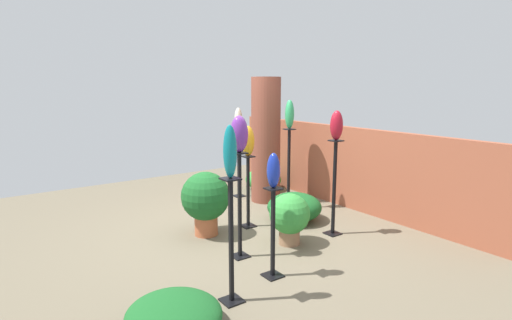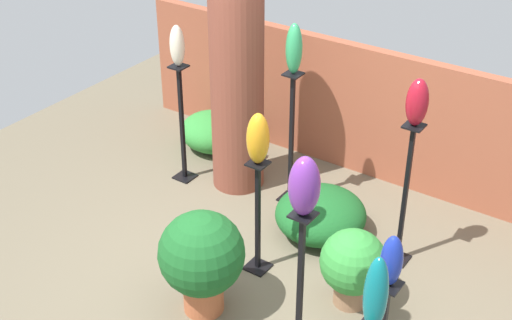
% 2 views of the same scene
% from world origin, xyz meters
% --- Properties ---
extents(ground_plane, '(8.00, 8.00, 0.00)m').
position_xyz_m(ground_plane, '(0.00, 0.00, 0.00)').
color(ground_plane, '#6B604C').
extents(brick_wall_back, '(5.60, 0.12, 1.39)m').
position_xyz_m(brick_wall_back, '(0.00, 2.22, 0.69)').
color(brick_wall_back, '#9E5138').
rests_on(brick_wall_back, ground).
extents(brick_pillar, '(0.52, 0.52, 2.22)m').
position_xyz_m(brick_pillar, '(-1.02, 1.28, 1.11)').
color(brick_pillar, brown).
rests_on(brick_pillar, ground).
extents(pedestal_teal, '(0.20, 0.20, 1.24)m').
position_xyz_m(pedestal_teal, '(1.58, -1.08, 0.57)').
color(pedestal_teal, black).
rests_on(pedestal_teal, ground).
extents(pedestal_ruby, '(0.20, 0.20, 1.34)m').
position_xyz_m(pedestal_ruby, '(0.88, 1.05, 0.62)').
color(pedestal_ruby, black).
rests_on(pedestal_ruby, ground).
extents(pedestal_violet, '(0.20, 0.20, 1.30)m').
position_xyz_m(pedestal_violet, '(0.76, -0.44, 0.60)').
color(pedestal_violet, black).
rests_on(pedestal_violet, ground).
extents(pedestal_amber, '(0.20, 0.20, 1.07)m').
position_xyz_m(pedestal_amber, '(-0.07, 0.25, 0.49)').
color(pedestal_amber, black).
rests_on(pedestal_amber, ground).
extents(pedestal_ivory, '(0.20, 0.20, 1.27)m').
position_xyz_m(pedestal_ivory, '(-1.53, 1.04, 0.58)').
color(pedestal_ivory, black).
rests_on(pedestal_ivory, ground).
extents(pedestal_cobalt, '(0.20, 0.20, 1.01)m').
position_xyz_m(pedestal_cobalt, '(1.40, -0.43, 0.46)').
color(pedestal_cobalt, black).
rests_on(pedestal_cobalt, ground).
extents(pedestal_jade, '(0.20, 0.20, 1.37)m').
position_xyz_m(pedestal_jade, '(-0.41, 1.31, 0.63)').
color(pedestal_jade, black).
rests_on(pedestal_jade, ground).
extents(art_vase_teal, '(0.13, 0.13, 0.49)m').
position_xyz_m(art_vase_teal, '(1.58, -1.08, 1.48)').
color(art_vase_teal, '#0F727A').
rests_on(art_vase_teal, pedestal_teal).
extents(art_vase_ruby, '(0.18, 0.17, 0.40)m').
position_xyz_m(art_vase_ruby, '(0.88, 1.05, 1.55)').
color(art_vase_ruby, maroon).
rests_on(art_vase_ruby, pedestal_ruby).
extents(art_vase_violet, '(0.21, 0.21, 0.43)m').
position_xyz_m(art_vase_violet, '(0.76, -0.44, 1.52)').
color(art_vase_violet, '#6B2D8C').
rests_on(art_vase_violet, pedestal_violet).
extents(art_vase_amber, '(0.18, 0.19, 0.44)m').
position_xyz_m(art_vase_amber, '(-0.07, 0.25, 1.29)').
color(art_vase_amber, orange).
rests_on(art_vase_amber, pedestal_amber).
extents(art_vase_ivory, '(0.15, 0.14, 0.41)m').
position_xyz_m(art_vase_ivory, '(-1.53, 1.04, 1.47)').
color(art_vase_ivory, beige).
rests_on(art_vase_ivory, pedestal_ivory).
extents(art_vase_cobalt, '(0.14, 0.14, 0.38)m').
position_xyz_m(art_vase_cobalt, '(1.40, -0.43, 1.19)').
color(art_vase_cobalt, '#192D9E').
rests_on(art_vase_cobalt, pedestal_cobalt).
extents(art_vase_jade, '(0.15, 0.15, 0.47)m').
position_xyz_m(art_vase_jade, '(-0.41, 1.31, 1.61)').
color(art_vase_jade, '#2D9356').
rests_on(art_vase_jade, pedestal_jade).
extents(potted_plant_back_center, '(0.68, 0.68, 0.90)m').
position_xyz_m(potted_plant_back_center, '(-0.14, -0.42, 0.53)').
color(potted_plant_back_center, '#B25B38').
rests_on(potted_plant_back_center, ground).
extents(potted_plant_front_right, '(0.54, 0.54, 0.68)m').
position_xyz_m(potted_plant_front_right, '(0.80, 0.31, 0.39)').
color(potted_plant_front_right, '#936B4C').
rests_on(potted_plant_front_right, ground).
extents(foliage_bed_east, '(0.76, 0.70, 0.42)m').
position_xyz_m(foliage_bed_east, '(-1.66, 1.70, 0.21)').
color(foliage_bed_east, '#338C38').
rests_on(foliage_bed_east, ground).
extents(foliage_bed_west, '(0.84, 0.85, 0.43)m').
position_xyz_m(foliage_bed_west, '(0.13, 0.98, 0.22)').
color(foliage_bed_west, '#195923').
rests_on(foliage_bed_west, ground).
extents(foliage_bed_center, '(0.86, 0.83, 0.27)m').
position_xyz_m(foliage_bed_center, '(1.68, -1.72, 0.14)').
color(foliage_bed_center, '#195923').
rests_on(foliage_bed_center, ground).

